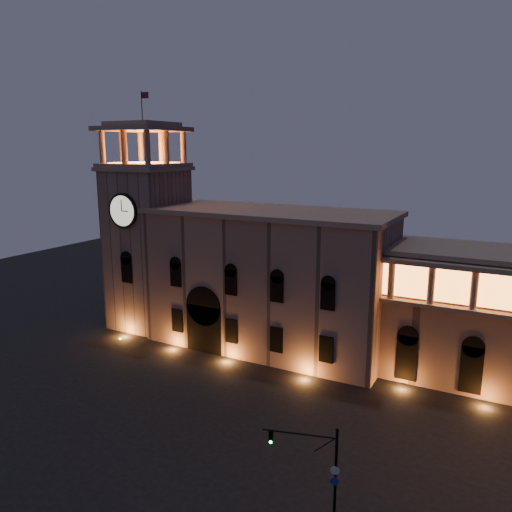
# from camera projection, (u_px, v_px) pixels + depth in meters

# --- Properties ---
(ground) EXTENTS (160.00, 160.00, 0.00)m
(ground) POSITION_uv_depth(u_px,v_px,m) (180.00, 431.00, 44.91)
(ground) COLOR black
(ground) RESTS_ON ground
(government_building) EXTENTS (30.80, 12.80, 17.60)m
(government_building) POSITION_uv_depth(u_px,v_px,m) (268.00, 279.00, 62.97)
(government_building) COLOR #8B6B5B
(government_building) RESTS_ON ground
(clock_tower) EXTENTS (9.80, 9.80, 32.40)m
(clock_tower) POSITION_uv_depth(u_px,v_px,m) (148.00, 239.00, 69.81)
(clock_tower) COLOR #8B6B5B
(clock_tower) RESTS_ON ground
(traffic_light) EXTENTS (5.07, 1.65, 7.17)m
(traffic_light) POSITION_uv_depth(u_px,v_px,m) (322.00, 473.00, 33.14)
(traffic_light) COLOR black
(traffic_light) RESTS_ON ground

